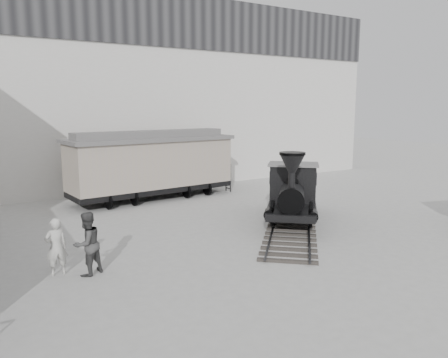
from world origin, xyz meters
TOP-DOWN VIEW (x-y plane):
  - ground at (0.00, 0.00)m, footprint 90.00×90.00m
  - north_wall at (0.00, 14.98)m, footprint 34.00×2.51m
  - locomotive at (2.75, 3.95)m, footprint 7.08×7.64m
  - boxcar at (-0.30, 11.38)m, footprint 8.81×3.51m
  - visitor_a at (-6.55, 3.02)m, footprint 0.61×0.41m
  - visitor_b at (-5.81, 2.59)m, footprint 1.10×1.01m

SIDE VIEW (x-z plane):
  - ground at x=0.00m, z-range 0.00..0.00m
  - visitor_a at x=-6.55m, z-range 0.00..1.65m
  - visitor_b at x=-5.81m, z-range 0.00..1.81m
  - locomotive at x=2.75m, z-range -0.40..2.63m
  - boxcar at x=-0.30m, z-range 0.09..3.61m
  - north_wall at x=0.00m, z-range 0.05..11.05m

